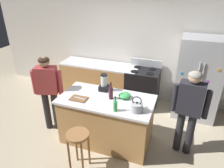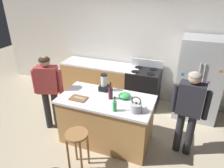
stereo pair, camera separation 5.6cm
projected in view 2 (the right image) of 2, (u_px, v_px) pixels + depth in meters
The scene contains 16 objects.
ground_plane at pixel (107, 139), 4.07m from camera, with size 14.00×14.00×0.00m, color beige.
back_wall at pixel (136, 47), 5.11m from camera, with size 8.00×0.10×2.70m, color silver.
kitchen_island at pixel (106, 120), 3.87m from camera, with size 1.69×0.88×0.92m.
back_counter_run at pixel (101, 80), 5.42m from camera, with size 2.00×0.64×0.92m.
refrigerator at pixel (199, 79), 4.43m from camera, with size 0.90×0.73×1.81m.
stove_range at pixel (143, 88), 5.03m from camera, with size 0.76×0.65×1.10m.
person_by_island_left at pixel (48, 87), 4.00m from camera, with size 0.59×0.33×1.58m.
person_by_sink_right at pixel (189, 107), 3.37m from camera, with size 0.60×0.26×1.57m.
bar_stool at pixel (77, 141), 3.22m from camera, with size 0.36×0.36×0.70m.
blender_appliance at pixel (104, 84), 3.88m from camera, with size 0.17×0.17×0.33m.
bottle_soda at pixel (115, 106), 3.27m from camera, with size 0.07×0.07×0.26m.
bottle_wine at pixel (111, 93), 3.61m from camera, with size 0.08×0.08×0.32m.
mixing_bowl at pixel (125, 95), 3.66m from camera, with size 0.22×0.22×0.10m, color #3FB259.
tea_kettle at pixel (136, 107), 3.27m from camera, with size 0.28×0.20×0.27m.
cutting_board at pixel (79, 98), 3.65m from camera, with size 0.30×0.20×0.02m, color brown.
chef_knife at pixel (80, 98), 3.64m from camera, with size 0.22×0.03×0.01m, color #B7BABF.
Camera 2 is at (1.24, -2.92, 2.77)m, focal length 33.04 mm.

